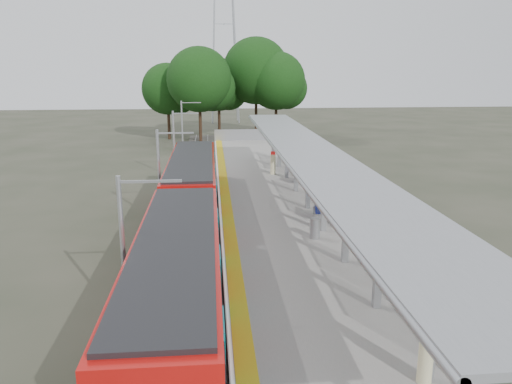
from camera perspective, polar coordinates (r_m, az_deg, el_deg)
trackbed at (r=30.00m, az=-7.16°, el=-2.69°), size 3.00×70.00×0.24m
platform at (r=30.05m, az=1.42°, el=-1.80°), size 6.00×50.00×1.00m
tactile_strip at (r=29.74m, az=-3.46°, el=-0.97°), size 0.60×50.00×0.02m
end_fence at (r=54.23m, az=-1.58°, el=6.55°), size 6.00×0.10×1.20m
train at (r=22.85m, az=-7.86°, el=-3.04°), size 2.74×27.60×3.62m
canopy at (r=25.78m, az=6.00°, el=3.90°), size 3.27×38.00×3.66m
tree_cluster at (r=62.64m, az=-2.83°, el=12.77°), size 20.03×13.37×12.42m
catenary_masts at (r=28.46m, az=-10.85°, el=2.05°), size 2.08×48.16×5.40m
bench_mid at (r=26.40m, az=7.06°, el=-1.81°), size 0.71×1.57×1.04m
bench_far at (r=34.38m, az=4.84°, el=2.03°), size 0.85×1.65×1.08m
info_pillar_near at (r=13.77m, az=18.84°, el=-17.41°), size 0.37×0.37×1.65m
info_pillar_far at (r=36.93m, az=1.96°, el=3.19°), size 0.39×0.39×1.71m
litter_bin at (r=23.28m, az=6.77°, el=-4.14°), size 0.59×0.59×0.98m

